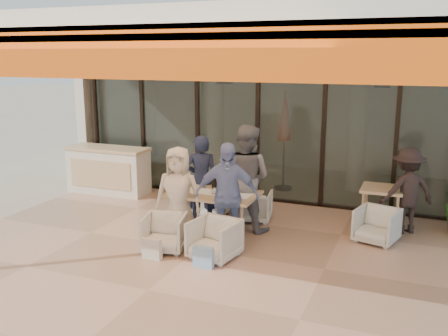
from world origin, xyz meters
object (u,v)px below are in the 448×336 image
object	(u,v)px
chair_far_left	(213,200)
standing_woman	(407,191)
side_table	(382,193)
dining_table	(213,196)
chair_far_right	(255,205)
chair_near_left	(165,231)
side_chair	(377,224)
diner_periwinkle	(227,196)
diner_navy	(201,180)
diner_grey	(246,178)
host_counter	(108,170)
diner_cream	(179,194)
chair_near_right	(214,238)

from	to	relation	value
chair_far_left	standing_woman	xyz separation A→B (m)	(3.44, 0.33, 0.45)
side_table	chair_far_left	bearing A→B (deg)	-171.70
dining_table	chair_far_right	bearing A→B (deg)	65.59
chair_near_left	side_chair	xyz separation A→B (m)	(3.03, 1.59, -0.00)
chair_far_right	diner_periwinkle	xyz separation A→B (m)	(0.00, -1.40, 0.54)
diner_navy	side_table	size ratio (longest dim) A/B	2.19
diner_grey	host_counter	bearing A→B (deg)	-10.01
host_counter	diner_navy	bearing A→B (deg)	-21.58
diner_cream	chair_near_right	bearing A→B (deg)	-40.70
diner_cream	side_chair	size ratio (longest dim) A/B	2.45
host_counter	dining_table	distance (m)	3.50
chair_far_right	side_chair	xyz separation A→B (m)	(2.19, -0.31, 0.01)
diner_navy	diner_periwinkle	distance (m)	1.23
side_chair	standing_woman	distance (m)	0.87
chair_near_right	diner_navy	bearing A→B (deg)	130.57
chair_far_left	dining_table	bearing A→B (deg)	115.80
side_chair	chair_near_left	bearing A→B (deg)	-137.44
standing_woman	side_table	bearing A→B (deg)	-46.82
diner_navy	diner_periwinkle	xyz separation A→B (m)	(0.84, -0.90, 0.04)
diner_navy	diner_grey	xyz separation A→B (m)	(0.84, 0.00, 0.11)
diner_periwinkle	standing_woman	xyz separation A→B (m)	(2.60, 1.73, -0.10)
chair_near_left	side_chair	bearing A→B (deg)	13.67
host_counter	chair_near_right	distance (m)	4.36
chair_near_left	standing_woman	size ratio (longest dim) A/B	0.43
chair_far_left	chair_near_right	distance (m)	2.08
chair_far_right	diner_cream	world-z (taller)	diner_cream
dining_table	diner_navy	world-z (taller)	diner_navy
host_counter	chair_near_left	size ratio (longest dim) A/B	2.88
chair_far_left	chair_near_left	bearing A→B (deg)	92.24
chair_far_left	diner_navy	world-z (taller)	diner_navy
chair_far_left	diner_periwinkle	world-z (taller)	diner_periwinkle
side_table	dining_table	bearing A→B (deg)	-152.12
chair_far_left	diner_navy	distance (m)	0.72
chair_near_left	dining_table	bearing A→B (deg)	52.68
host_counter	standing_woman	world-z (taller)	standing_woman
diner_cream	diner_periwinkle	xyz separation A→B (m)	(0.84, 0.00, 0.07)
chair_near_right	chair_far_right	bearing A→B (deg)	99.60
dining_table	chair_near_left	size ratio (longest dim) A/B	2.33
chair_near_right	diner_cream	xyz separation A→B (m)	(-0.84, 0.50, 0.45)
chair_far_left	side_table	size ratio (longest dim) A/B	0.81
chair_far_left	diner_grey	world-z (taller)	diner_grey
chair_far_left	side_chair	size ratio (longest dim) A/B	0.94
diner_periwinkle	dining_table	bearing A→B (deg)	115.57
chair_far_left	side_table	bearing A→B (deg)	-169.46
diner_navy	side_table	bearing A→B (deg)	177.98
diner_cream	side_chair	bearing A→B (deg)	9.87
chair_far_right	chair_near_right	xyz separation A→B (m)	(-0.00, -1.90, 0.02)
standing_woman	side_chair	bearing A→B (deg)	25.77
diner_grey	side_table	bearing A→B (deg)	-149.92
diner_cream	side_chair	xyz separation A→B (m)	(3.03, 1.09, -0.46)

